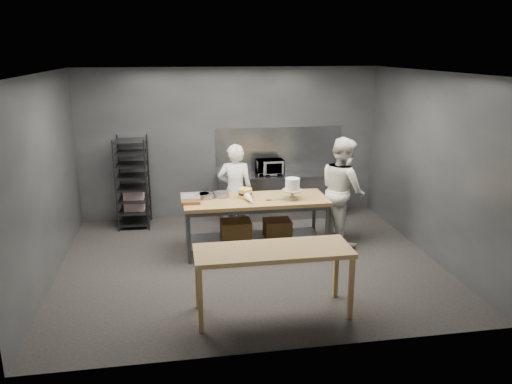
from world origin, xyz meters
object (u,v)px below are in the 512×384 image
at_px(near_counter, 273,255).
at_px(chef_behind, 235,190).
at_px(speed_rack, 133,183).
at_px(chef_right, 343,190).
at_px(work_table, 255,218).
at_px(microwave, 270,167).
at_px(layer_cake, 245,193).
at_px(frosted_cake_stand, 292,186).

relative_size(near_counter, chef_behind, 1.16).
relative_size(speed_rack, chef_right, 0.93).
height_order(near_counter, chef_right, chef_right).
height_order(work_table, microwave, microwave).
height_order(work_table, layer_cake, layer_cake).
distance_m(chef_behind, chef_right, 1.92).
height_order(speed_rack, layer_cake, speed_rack).
xyz_separation_m(chef_behind, microwave, (0.82, 0.92, 0.19)).
height_order(speed_rack, chef_behind, speed_rack).
height_order(microwave, frosted_cake_stand, frosted_cake_stand).
height_order(chef_right, frosted_cake_stand, chef_right).
xyz_separation_m(work_table, chef_right, (1.60, 0.19, 0.37)).
distance_m(chef_right, layer_cake, 1.75).
relative_size(work_table, near_counter, 1.20).
distance_m(work_table, frosted_cake_stand, 0.85).
height_order(chef_right, layer_cake, chef_right).
distance_m(chef_right, frosted_cake_stand, 1.05).
bearing_deg(chef_behind, layer_cake, 105.13).
distance_m(near_counter, chef_behind, 2.91).
height_order(microwave, layer_cake, microwave).
bearing_deg(near_counter, speed_rack, 117.93).
distance_m(near_counter, layer_cake, 2.22).
height_order(speed_rack, chef_right, chef_right).
height_order(work_table, chef_behind, chef_behind).
relative_size(chef_behind, chef_right, 0.91).
relative_size(speed_rack, microwave, 3.23).
relative_size(speed_rack, frosted_cake_stand, 4.93).
distance_m(speed_rack, chef_behind, 2.05).
distance_m(near_counter, microwave, 3.89).
xyz_separation_m(speed_rack, microwave, (2.68, 0.08, 0.19)).
xyz_separation_m(near_counter, chef_right, (1.71, 2.32, 0.13)).
bearing_deg(microwave, near_counter, -100.37).
xyz_separation_m(speed_rack, frosted_cake_stand, (2.72, -1.72, 0.29)).
bearing_deg(near_counter, work_table, 86.87).
xyz_separation_m(work_table, layer_cake, (-0.15, 0.08, 0.43)).
distance_m(speed_rack, chef_right, 3.96).
relative_size(chef_behind, layer_cake, 7.43).
height_order(near_counter, layer_cake, layer_cake).
bearing_deg(frosted_cake_stand, layer_cake, 165.92).
distance_m(work_table, microwave, 1.85).
bearing_deg(work_table, chef_behind, 106.75).
height_order(chef_behind, frosted_cake_stand, chef_behind).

